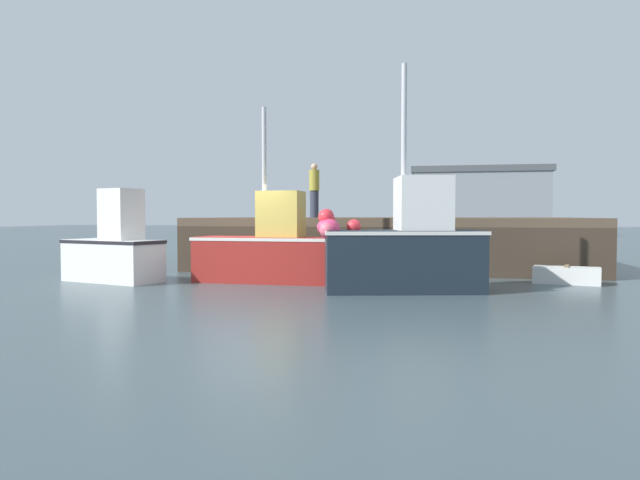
# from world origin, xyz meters

# --- Properties ---
(ground) EXTENTS (120.00, 160.00, 0.10)m
(ground) POSITION_xyz_m (0.00, 0.00, -0.05)
(ground) COLOR #3D4C51
(pier) EXTENTS (12.32, 8.32, 1.63)m
(pier) POSITION_xyz_m (3.24, 5.74, 1.38)
(pier) COLOR brown
(pier) RESTS_ON ground
(fishing_boat_near_left) EXTENTS (2.87, 1.85, 2.38)m
(fishing_boat_near_left) POSITION_xyz_m (-3.30, -0.68, 0.82)
(fishing_boat_near_left) COLOR silver
(fishing_boat_near_left) RESTS_ON ground
(fishing_boat_near_right) EXTENTS (3.61, 1.30, 4.46)m
(fishing_boat_near_right) POSITION_xyz_m (0.57, 0.02, 0.82)
(fishing_boat_near_right) COLOR maroon
(fishing_boat_near_right) RESTS_ON ground
(fishing_boat_mid) EXTENTS (3.77, 2.17, 5.07)m
(fishing_boat_mid) POSITION_xyz_m (4.13, -1.14, 1.00)
(fishing_boat_mid) COLOR #19232D
(fishing_boat_mid) RESTS_ON ground
(rowboat) EXTENTS (1.67, 0.97, 0.46)m
(rowboat) POSITION_xyz_m (7.99, 1.16, 0.21)
(rowboat) COLOR silver
(rowboat) RESTS_ON ground
(dockworker) EXTENTS (0.34, 0.34, 1.82)m
(dockworker) POSITION_xyz_m (0.72, 4.97, 2.55)
(dockworker) COLOR #2D3342
(dockworker) RESTS_ON pier
(warehouse) EXTENTS (11.08, 5.18, 5.69)m
(warehouse) POSITION_xyz_m (7.91, 36.59, 2.87)
(warehouse) COLOR gray
(warehouse) RESTS_ON ground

